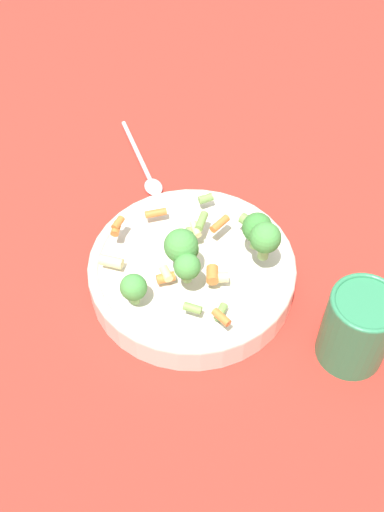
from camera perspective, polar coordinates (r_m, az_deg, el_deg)
name	(u,v)px	position (r m, az deg, el deg)	size (l,w,h in m)	color
ground_plane	(192,282)	(0.78, 0.00, -2.45)	(3.00, 3.00, 0.00)	#B72D23
bowl	(192,271)	(0.76, 0.00, -1.39)	(0.26, 0.26, 0.04)	silver
pasta_salad	(204,250)	(0.70, 1.18, 0.61)	(0.22, 0.21, 0.07)	#8CB766
cup	(358,327)	(0.70, 15.50, -6.55)	(0.08, 0.08, 0.11)	#2D7F51
spoon	(146,171)	(0.92, -4.42, 8.11)	(0.10, 0.17, 0.01)	silver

